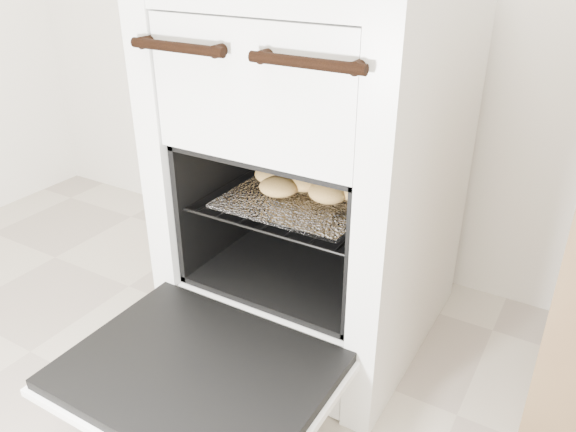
% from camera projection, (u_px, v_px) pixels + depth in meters
% --- Properties ---
extents(stove, '(0.58, 0.64, 0.89)m').
position_uv_depth(stove, '(318.00, 176.00, 1.36)').
color(stove, white).
rests_on(stove, ground).
extents(oven_door, '(0.52, 0.40, 0.04)m').
position_uv_depth(oven_door, '(197.00, 373.00, 1.09)').
color(oven_door, black).
rests_on(oven_door, stove).
extents(oven_rack, '(0.42, 0.40, 0.01)m').
position_uv_depth(oven_rack, '(305.00, 198.00, 1.32)').
color(oven_rack, black).
rests_on(oven_rack, stove).
extents(foil_sheet, '(0.33, 0.29, 0.01)m').
position_uv_depth(foil_sheet, '(301.00, 198.00, 1.30)').
color(foil_sheet, white).
rests_on(foil_sheet, oven_rack).
extents(baked_rolls, '(0.35, 0.21, 0.05)m').
position_uv_depth(baked_rolls, '(308.00, 184.00, 1.32)').
color(baked_rolls, '#D4AC55').
rests_on(baked_rolls, foil_sheet).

